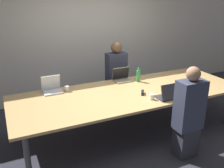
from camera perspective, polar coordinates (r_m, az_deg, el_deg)
ground_plane at (r=4.54m, az=3.91°, el=-10.34°), size 24.00×24.00×0.00m
curtain_wall at (r=5.72m, az=-5.07°, el=10.98°), size 12.00×0.06×2.80m
conference_table at (r=4.24m, az=4.13°, el=-2.36°), size 3.92×1.41×0.73m
laptop_near_midright at (r=4.00m, az=12.77°, el=-2.34°), size 0.33×0.26×0.26m
person_near_midright at (r=3.74m, az=17.10°, el=-6.72°), size 0.40×0.24×1.38m
cup_near_midright at (r=3.94m, az=9.13°, el=-2.94°), size 0.07×0.07×0.09m
bottle_near_midright at (r=4.22m, az=14.64°, el=-0.88°), size 0.07×0.07×0.24m
laptop_far_center at (r=4.73m, az=2.25°, el=1.62°), size 0.34×0.24×0.25m
person_far_center at (r=5.11m, az=0.96°, el=1.72°), size 0.40×0.24×1.41m
bottle_far_center at (r=4.69m, az=6.02°, el=1.90°), size 0.07×0.07×0.27m
laptop_far_left at (r=4.31m, az=-13.64°, el=-0.71°), size 0.32×0.27×0.27m
cup_far_left at (r=4.29m, az=-10.33°, el=-1.06°), size 0.08×0.08×0.09m
stapler at (r=4.13m, az=7.01°, el=-1.98°), size 0.12×0.15×0.05m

